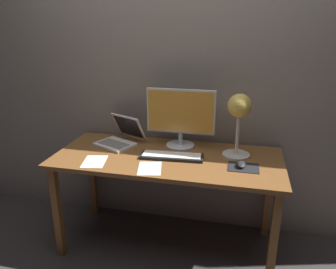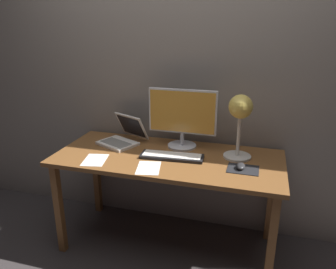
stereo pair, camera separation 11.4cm
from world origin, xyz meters
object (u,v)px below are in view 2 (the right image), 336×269
at_px(desk_lamp, 240,113).
at_px(keyboard_main, 172,156).
at_px(monitor, 182,116).
at_px(laptop, 124,135).
at_px(mouse, 241,166).

bearing_deg(desk_lamp, keyboard_main, -162.64).
bearing_deg(monitor, desk_lamp, -12.30).
bearing_deg(laptop, keyboard_main, -24.03).
relative_size(monitor, laptop, 1.27).
relative_size(keyboard_main, desk_lamp, 1.00).
bearing_deg(desk_lamp, monitor, 167.70).
relative_size(monitor, desk_lamp, 1.14).
bearing_deg(laptop, mouse, -15.19).
bearing_deg(keyboard_main, monitor, 85.94).
distance_m(desk_lamp, mouse, 0.36).
distance_m(laptop, desk_lamp, 0.92).
bearing_deg(laptop, monitor, 3.85).
height_order(monitor, laptop, monitor).
distance_m(keyboard_main, laptop, 0.49).
xyz_separation_m(keyboard_main, desk_lamp, (0.44, 0.14, 0.31)).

